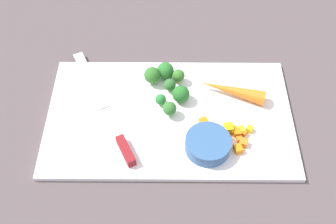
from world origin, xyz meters
The scene contains 22 objects.
ground_plane centered at (0.00, 0.00, 0.00)m, with size 4.00×4.00×0.00m, color #54494B.
cutting_board centered at (0.00, 0.00, 0.01)m, with size 0.54×0.32×0.01m, color white.
prep_bowl centered at (-0.08, 0.09, 0.03)m, with size 0.09×0.09×0.03m, color #355E92.
chef_knife centered at (0.12, 0.03, 0.02)m, with size 0.17×0.33×0.02m.
whole_carrot centered at (-0.14, -0.06, 0.03)m, with size 0.03×0.03×0.15m, color orange.
carrot_dice_0 centered at (-0.14, 0.05, 0.02)m, with size 0.01×0.01×0.01m, color orange.
carrot_dice_1 centered at (-0.07, 0.02, 0.02)m, with size 0.02×0.02×0.02m, color orange.
carrot_dice_2 centered at (-0.15, 0.08, 0.02)m, with size 0.02×0.02×0.01m, color orange.
carrot_dice_3 centered at (-0.14, 0.09, 0.02)m, with size 0.02×0.02×0.01m, color orange.
carrot_dice_4 centered at (-0.13, 0.04, 0.02)m, with size 0.02×0.02×0.01m, color orange.
carrot_dice_5 centered at (-0.15, 0.07, 0.02)m, with size 0.01×0.01×0.01m, color orange.
carrot_dice_6 centered at (-0.16, 0.05, 0.02)m, with size 0.01×0.01×0.01m, color orange.
pepper_dice_0 centered at (-0.12, 0.04, 0.02)m, with size 0.02×0.02×0.02m, color yellow.
pepper_dice_1 centered at (-0.15, 0.05, 0.02)m, with size 0.01×0.02×0.01m, color yellow.
pepper_dice_2 centered at (-0.17, 0.04, 0.02)m, with size 0.01×0.01×0.01m, color yellow.
broccoli_floret_0 centered at (-0.02, -0.04, 0.03)m, with size 0.04×0.04×0.04m.
broccoli_floret_1 centered at (0.04, -0.09, 0.04)m, with size 0.04×0.04×0.04m.
broccoli_floret_2 centered at (0.00, 0.00, 0.03)m, with size 0.03×0.03×0.04m.
broccoli_floret_3 centered at (0.02, -0.03, 0.03)m, with size 0.02×0.02×0.03m.
broccoli_floret_4 centered at (-0.02, -0.10, 0.03)m, with size 0.03×0.03×0.04m.
broccoli_floret_5 centered at (0.00, -0.07, 0.03)m, with size 0.03×0.03×0.03m.
broccoli_floret_6 centered at (0.01, -0.11, 0.03)m, with size 0.04×0.04×0.04m.
Camera 1 is at (-0.00, 0.52, 0.73)m, focal length 42.92 mm.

